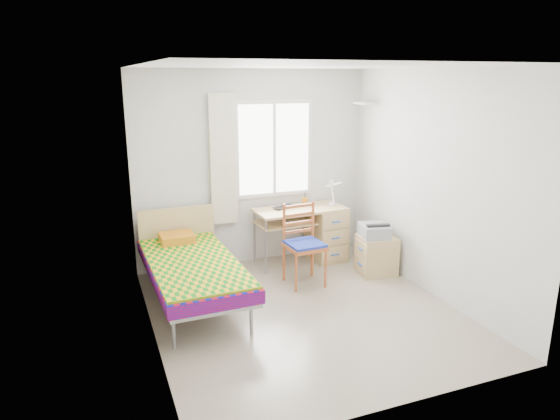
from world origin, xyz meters
The scene contains 17 objects.
floor centered at (0.00, 0.00, 0.00)m, with size 3.50×3.50×0.00m, color #BCAD93.
ceiling centered at (0.00, 0.00, 2.60)m, with size 3.50×3.50×0.00m, color white.
wall_back centered at (0.00, 1.75, 1.30)m, with size 3.20×3.20×0.00m, color silver.
wall_left centered at (-1.60, 0.00, 1.30)m, with size 3.50×3.50×0.00m, color silver.
wall_right centered at (1.60, 0.00, 1.30)m, with size 3.50×3.50×0.00m, color silver.
window centered at (0.30, 1.73, 1.55)m, with size 1.10×0.04×1.30m.
curtain centered at (-0.42, 1.68, 1.45)m, with size 0.35×0.05×1.70m, color #F5E4CA.
floating_shelf centered at (1.49, 1.40, 2.15)m, with size 0.20×0.32×0.03m, color white.
bed centered at (-1.08, 0.73, 0.43)m, with size 1.00×2.06×0.88m.
desk centered at (0.89, 1.41, 0.42)m, with size 1.26×0.62×0.77m.
chair centered at (0.32, 0.75, 0.56)m, with size 0.47×0.47×1.01m.
cabinet centered at (1.33, 0.68, 0.25)m, with size 0.52×0.47×0.50m.
printer centered at (1.29, 0.70, 0.59)m, with size 0.41×0.45×0.17m.
laptop centered at (0.38, 1.46, 0.78)m, with size 0.32×0.21×0.03m, color black.
pen_cup centered at (0.70, 1.57, 0.82)m, with size 0.08×0.08×0.10m, color orange.
task_lamp centered at (0.99, 1.32, 1.02)m, with size 0.22×0.32×0.40m.
book centered at (0.39, 1.38, 0.59)m, with size 0.17×0.23×0.02m, color gray.
Camera 1 is at (-2.05, -4.56, 2.51)m, focal length 32.00 mm.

